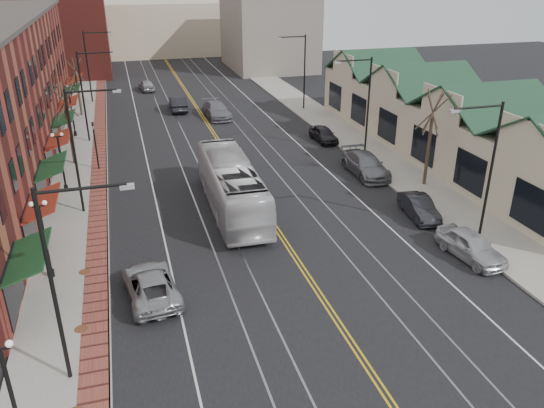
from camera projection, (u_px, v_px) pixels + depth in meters
ground at (342, 328)px, 23.74m from camera, size 160.00×160.00×0.00m
sidewalk_left at (78, 190)px, 38.17m from camera, size 4.00×120.00×0.15m
sidewalk_right at (380, 159)px, 44.27m from camera, size 4.00×120.00×0.15m
building_right at (447, 128)px, 44.89m from camera, size 8.00×36.00×4.60m
backdrop_left at (57, 24)px, 78.10m from camera, size 14.00×18.00×14.00m
backdrop_mid at (159, 28)px, 96.33m from camera, size 22.00×14.00×9.00m
backdrop_right at (268, 32)px, 82.22m from camera, size 12.00×16.00×11.00m
streetlight_l_0 at (62, 267)px, 18.87m from camera, size 3.33×0.25×8.00m
streetlight_l_1 at (80, 139)px, 32.88m from camera, size 3.33×0.25×8.00m
streetlight_l_2 at (87, 87)px, 46.89m from camera, size 3.33×0.25×8.00m
streetlight_l_3 at (91, 59)px, 60.90m from camera, size 3.33×0.25×8.00m
streetlight_r_0 at (487, 157)px, 29.74m from camera, size 3.33×0.25×8.00m
streetlight_r_1 at (364, 96)px, 43.75m from camera, size 3.33×0.25×8.00m
streetlight_r_2 at (301, 64)px, 57.76m from camera, size 3.33×0.25×8.00m
lamppost_l_0 at (12, 398)px, 16.96m from camera, size 0.84×0.28×4.27m
lamppost_l_1 at (45, 241)px, 26.59m from camera, size 0.84×0.28×4.27m
lamppost_l_2 at (62, 163)px, 37.10m from camera, size 0.84×0.28×4.27m
lamppost_l_3 at (72, 114)px, 49.36m from camera, size 0.84×0.28×4.27m
tree_left_near at (68, 123)px, 41.89m from camera, size 1.78×1.37×6.48m
tree_left_far at (78, 86)px, 56.00m from camera, size 1.66×1.28×6.02m
tree_right_mid at (430, 137)px, 37.64m from camera, size 1.90×1.46×6.93m
manhole_mid at (81, 329)px, 23.46m from camera, size 0.60×0.60×0.02m
manhole_far at (85, 272)px, 27.83m from camera, size 0.60×0.60×0.02m
traffic_signal at (95, 142)px, 41.10m from camera, size 0.18×0.15×3.80m
transit_bus at (232, 186)px, 34.67m from camera, size 3.13×12.21×3.38m
parked_suv at (151, 285)px, 25.73m from camera, size 2.83×5.25×1.40m
parked_car_a at (471, 246)px, 29.20m from camera, size 2.30×4.64×1.52m
parked_car_b at (419, 207)px, 34.01m from camera, size 1.94×4.26×1.36m
parked_car_c at (366, 165)px, 40.90m from camera, size 2.35×5.64×1.63m
parked_car_d at (324, 134)px, 48.79m from camera, size 1.81×4.12×1.38m
distant_car_left at (178, 103)px, 59.12m from camera, size 1.82×4.97×1.63m
distant_car_right at (217, 110)px, 56.39m from camera, size 2.63×5.75×1.63m
distant_car_far at (147, 85)px, 68.68m from camera, size 2.07×4.28×1.41m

